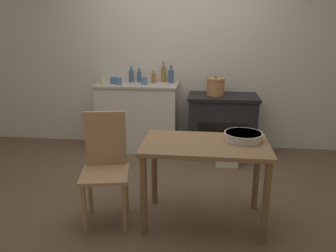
# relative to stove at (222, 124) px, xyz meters

# --- Properties ---
(ground_plane) EXTENTS (14.00, 14.00, 0.00)m
(ground_plane) POSITION_rel_stove_xyz_m (-0.63, -1.27, -0.41)
(ground_plane) COLOR brown
(wall_back) EXTENTS (8.00, 0.07, 2.55)m
(wall_back) POSITION_rel_stove_xyz_m (-0.63, 0.32, 0.87)
(wall_back) COLOR beige
(wall_back) RESTS_ON ground_plane
(counter_cabinet) EXTENTS (1.12, 0.55, 0.94)m
(counter_cabinet) POSITION_rel_stove_xyz_m (-1.16, 0.02, 0.06)
(counter_cabinet) COLOR beige
(counter_cabinet) RESTS_ON ground_plane
(stove) EXTENTS (0.92, 0.61, 0.81)m
(stove) POSITION_rel_stove_xyz_m (0.00, 0.00, 0.00)
(stove) COLOR black
(stove) RESTS_ON ground_plane
(work_table) EXTENTS (1.05, 0.63, 0.73)m
(work_table) POSITION_rel_stove_xyz_m (-0.21, -1.74, 0.21)
(work_table) COLOR olive
(work_table) RESTS_ON ground_plane
(chair) EXTENTS (0.47, 0.47, 0.96)m
(chair) POSITION_rel_stove_xyz_m (-1.07, -1.78, 0.10)
(chair) COLOR #A87F56
(chair) RESTS_ON ground_plane
(flour_sack) EXTENTS (0.27, 0.19, 0.38)m
(flour_sack) POSITION_rel_stove_xyz_m (0.06, -0.45, -0.21)
(flour_sack) COLOR beige
(flour_sack) RESTS_ON ground_plane
(stock_pot) EXTENTS (0.25, 0.25, 0.25)m
(stock_pot) POSITION_rel_stove_xyz_m (-0.10, -0.00, 0.52)
(stock_pot) COLOR #B77A47
(stock_pot) RESTS_ON stove
(mixing_bowl_large) EXTENTS (0.32, 0.32, 0.07)m
(mixing_bowl_large) POSITION_rel_stove_xyz_m (0.11, -1.62, 0.37)
(mixing_bowl_large) COLOR silver
(mixing_bowl_large) RESTS_ON work_table
(bottle_far_left) EXTENTS (0.07, 0.07, 0.17)m
(bottle_far_left) POSITION_rel_stove_xyz_m (-0.95, 0.13, 0.60)
(bottle_far_left) COLOR olive
(bottle_far_left) RESTS_ON counter_cabinet
(bottle_left) EXTENTS (0.06, 0.06, 0.19)m
(bottle_left) POSITION_rel_stove_xyz_m (-1.17, 0.18, 0.60)
(bottle_left) COLOR #3D5675
(bottle_left) RESTS_ON counter_cabinet
(bottle_mid_left) EXTENTS (0.06, 0.06, 0.29)m
(bottle_mid_left) POSITION_rel_stove_xyz_m (-0.83, 0.23, 0.64)
(bottle_mid_left) COLOR olive
(bottle_mid_left) RESTS_ON counter_cabinet
(bottle_center_left) EXTENTS (0.07, 0.07, 0.24)m
(bottle_center_left) POSITION_rel_stove_xyz_m (-0.71, 0.15, 0.62)
(bottle_center_left) COLOR #3D5675
(bottle_center_left) RESTS_ON counter_cabinet
(bottle_center) EXTENTS (0.07, 0.07, 0.22)m
(bottle_center) POSITION_rel_stove_xyz_m (-1.27, 0.14, 0.62)
(bottle_center) COLOR #3D5675
(bottle_center) RESTS_ON counter_cabinet
(cup_center_right) EXTENTS (0.08, 0.08, 0.10)m
(cup_center_right) POSITION_rel_stove_xyz_m (-1.05, -0.04, 0.58)
(cup_center_right) COLOR #4C6B99
(cup_center_right) RESTS_ON counter_cabinet
(cup_mid_right) EXTENTS (0.08, 0.08, 0.08)m
(cup_mid_right) POSITION_rel_stove_xyz_m (-1.60, -0.06, 0.57)
(cup_mid_right) COLOR beige
(cup_mid_right) RESTS_ON counter_cabinet
(cup_right) EXTENTS (0.08, 0.08, 0.10)m
(cup_right) POSITION_rel_stove_xyz_m (-1.38, -0.11, 0.58)
(cup_right) COLOR #4C6B99
(cup_right) RESTS_ON counter_cabinet
(cup_far_right) EXTENTS (0.08, 0.08, 0.09)m
(cup_far_right) POSITION_rel_stove_xyz_m (-1.49, -0.01, 0.58)
(cup_far_right) COLOR #4C6B99
(cup_far_right) RESTS_ON counter_cabinet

